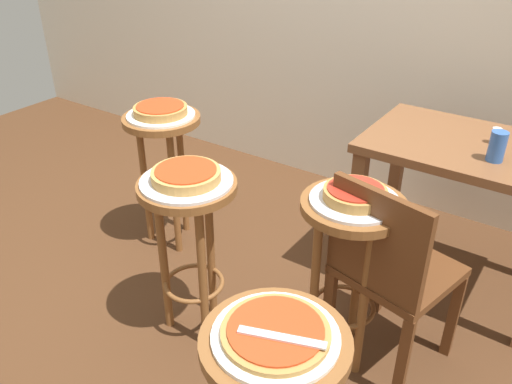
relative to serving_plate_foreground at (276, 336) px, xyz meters
The scene contains 17 objects.
ground_plane 1.23m from the serving_plate_foreground, 148.39° to the left, with size 6.00×6.00×0.00m, color #4C2D19.
serving_plate_foreground is the anchor object (origin of this frame).
pizza_foreground 0.02m from the serving_plate_foreground, ahead, with size 0.28×0.28×0.02m.
stool_middle 0.90m from the serving_plate_foreground, 145.50° to the left, with size 0.39×0.39×0.74m.
serving_plate_middle 0.88m from the serving_plate_foreground, 145.50° to the left, with size 0.36×0.36×0.01m, color silver.
pizza_middle 0.88m from the serving_plate_foreground, 145.50° to the left, with size 0.27×0.27×0.05m.
stool_leftside 0.76m from the serving_plate_foreground, 99.69° to the left, with size 0.39×0.39×0.74m.
serving_plate_leftside 0.74m from the serving_plate_foreground, 99.69° to the left, with size 0.33×0.33×0.01m, color silver.
pizza_leftside 0.74m from the serving_plate_foreground, 99.69° to the left, with size 0.23×0.23×0.05m.
stool_rear 1.61m from the serving_plate_foreground, 143.45° to the left, with size 0.39×0.39×0.74m.
serving_plate_rear 1.60m from the serving_plate_foreground, 143.45° to the left, with size 0.34×0.34×0.01m, color white.
pizza_rear 1.60m from the serving_plate_foreground, 143.45° to the left, with size 0.27×0.27×0.05m.
dining_table 1.46m from the serving_plate_foreground, 85.81° to the left, with size 0.91×0.62×0.76m.
cup_near_edge 1.35m from the serving_plate_foreground, 80.72° to the left, with size 0.07×0.07×0.13m, color #3360B2.
condiment_shaker 1.52m from the serving_plate_foreground, 83.31° to the left, with size 0.04×0.04×0.07m, color white.
wooden_chair 0.82m from the serving_plate_foreground, 88.14° to the left, with size 0.48×0.48×0.85m.
pizza_server_knife 0.05m from the serving_plate_foreground, 33.69° to the right, with size 0.22×0.02×0.01m, color silver.
Camera 1 is at (1.34, -1.34, 1.72)m, focal length 37.04 mm.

